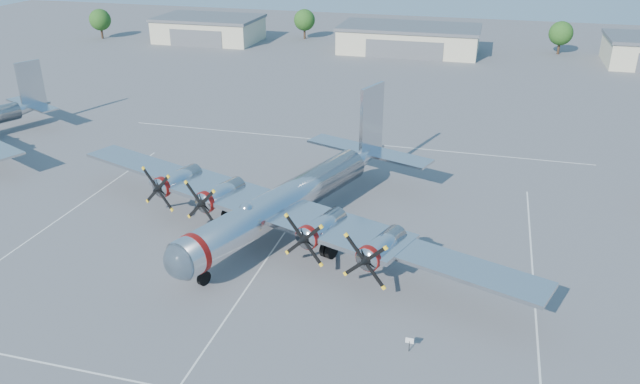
% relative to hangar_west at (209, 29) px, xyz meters
% --- Properties ---
extents(ground, '(260.00, 260.00, 0.00)m').
position_rel_hangar_west_xyz_m(ground, '(45.00, -81.96, -2.71)').
color(ground, '#57575A').
rests_on(ground, ground).
extents(parking_lines, '(60.00, 50.08, 0.01)m').
position_rel_hangar_west_xyz_m(parking_lines, '(45.00, -83.71, -2.71)').
color(parking_lines, silver).
rests_on(parking_lines, ground).
extents(hangar_west, '(22.60, 14.60, 5.40)m').
position_rel_hangar_west_xyz_m(hangar_west, '(0.00, 0.00, 0.00)').
color(hangar_west, beige).
rests_on(hangar_west, ground).
extents(hangar_center, '(28.60, 14.60, 5.40)m').
position_rel_hangar_west_xyz_m(hangar_center, '(45.00, -0.00, -0.00)').
color(hangar_center, beige).
rests_on(hangar_center, ground).
extents(tree_far_west, '(4.80, 4.80, 6.64)m').
position_rel_hangar_west_xyz_m(tree_far_west, '(-25.00, -3.96, 1.51)').
color(tree_far_west, '#382619').
rests_on(tree_far_west, ground).
extents(tree_west, '(4.80, 4.80, 6.64)m').
position_rel_hangar_west_xyz_m(tree_west, '(20.00, 8.04, 1.51)').
color(tree_west, '#382619').
rests_on(tree_west, ground).
extents(tree_east, '(4.80, 4.80, 6.64)m').
position_rel_hangar_west_xyz_m(tree_east, '(75.00, 6.04, 1.51)').
color(tree_east, '#382619').
rests_on(tree_east, ground).
extents(main_bomber_b29, '(57.04, 47.81, 10.76)m').
position_rel_hangar_west_xyz_m(main_bomber_b29, '(45.41, -81.73, -2.71)').
color(main_bomber_b29, silver).
rests_on(main_bomber_b29, ground).
extents(info_placard, '(0.57, 0.06, 1.09)m').
position_rel_hangar_west_xyz_m(info_placard, '(58.49, -96.36, -1.95)').
color(info_placard, black).
rests_on(info_placard, ground).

